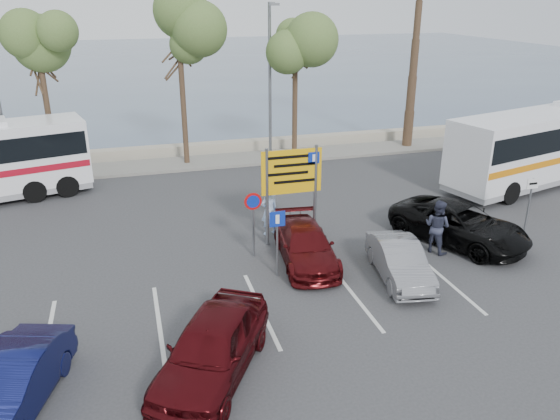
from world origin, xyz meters
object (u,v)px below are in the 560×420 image
object	(u,v)px
street_lamp_right	(270,75)
car_silver_b	(400,261)
car_blue	(11,385)
suv_black	(459,224)
coach_bus_right	(551,147)
car_maroon	(306,245)
direction_sign	(292,179)
pedestrian_near	(269,210)
pedestrian_far	(437,226)
car_red	(212,347)

from	to	relation	value
street_lamp_right	car_silver_b	world-z (taller)	street_lamp_right
car_blue	suv_black	bearing A→B (deg)	36.77
car_silver_b	street_lamp_right	bearing A→B (deg)	101.47
coach_bus_right	car_maroon	world-z (taller)	coach_bus_right
car_maroon	suv_black	xyz separation A→B (m)	(5.89, 0.00, 0.09)
direction_sign	car_silver_b	xyz separation A→B (m)	(2.50, -3.61, -1.82)
pedestrian_near	suv_black	bearing A→B (deg)	141.48
pedestrian_near	pedestrian_far	world-z (taller)	pedestrian_near
street_lamp_right	car_blue	xyz separation A→B (m)	(-10.38, -17.02, -3.95)
car_silver_b	car_maroon	bearing A→B (deg)	151.96
street_lamp_right	pedestrian_near	bearing A→B (deg)	-105.35
pedestrian_far	street_lamp_right	bearing A→B (deg)	-16.24
coach_bus_right	car_maroon	distance (m)	14.87
car_blue	car_silver_b	xyz separation A→B (m)	(10.88, 3.08, -0.04)
car_blue	car_red	xyz separation A→B (m)	(4.38, 0.00, 0.11)
street_lamp_right	coach_bus_right	world-z (taller)	street_lamp_right
car_maroon	pedestrian_far	size ratio (longest dim) A/B	2.20
pedestrian_near	car_red	bearing A→B (deg)	48.97
direction_sign	coach_bus_right	bearing A→B (deg)	13.31
street_lamp_right	car_blue	size ratio (longest dim) A/B	2.03
direction_sign	suv_black	size ratio (longest dim) A/B	0.71
coach_bus_right	car_red	size ratio (longest dim) A/B	2.72
coach_bus_right	pedestrian_far	xyz separation A→B (m)	(-9.31, -5.50, -0.75)
direction_sign	coach_bus_right	distance (m)	14.36
coach_bus_right	car_blue	bearing A→B (deg)	-155.89
street_lamp_right	pedestrian_near	world-z (taller)	street_lamp_right
car_maroon	pedestrian_far	bearing A→B (deg)	0.27
car_silver_b	pedestrian_near	distance (m)	5.47
suv_black	pedestrian_near	bearing A→B (deg)	132.77
car_silver_b	pedestrian_near	xyz separation A→B (m)	(-3.09, 4.49, 0.35)
coach_bus_right	car_silver_b	distance (m)	13.43
direction_sign	coach_bus_right	xyz separation A→B (m)	(13.96, 3.30, -0.71)
pedestrian_near	car_blue	bearing A→B (deg)	27.41
car_maroon	car_red	bearing A→B (deg)	-122.26
suv_black	pedestrian_near	xyz separation A→B (m)	(-6.48, 2.58, 0.26)
car_silver_b	pedestrian_near	bearing A→B (deg)	133.94
car_blue	car_silver_b	world-z (taller)	car_blue
suv_black	pedestrian_far	distance (m)	1.35
car_red	pedestrian_far	distance (m)	9.76
direction_sign	car_red	distance (m)	7.98
car_silver_b	pedestrian_near	world-z (taller)	pedestrian_near
direction_sign	car_maroon	distance (m)	2.48
car_blue	direction_sign	bearing A→B (deg)	56.08
street_lamp_right	suv_black	distance (m)	13.22
street_lamp_right	car_blue	bearing A→B (deg)	-121.37
car_blue	pedestrian_near	world-z (taller)	pedestrian_near
car_blue	pedestrian_near	xyz separation A→B (m)	(7.79, 7.58, 0.31)
coach_bus_right	car_red	distance (m)	20.58
car_red	car_silver_b	xyz separation A→B (m)	(6.50, 3.08, -0.15)
direction_sign	car_maroon	size ratio (longest dim) A/B	0.85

